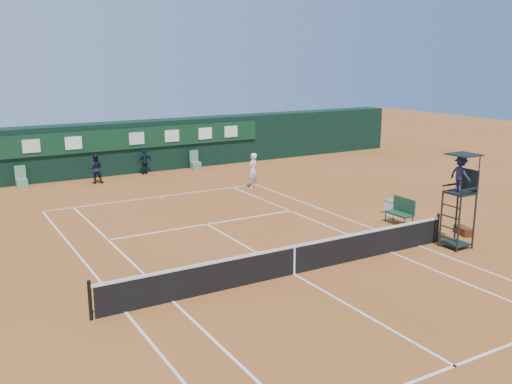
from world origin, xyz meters
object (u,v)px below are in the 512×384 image
Objects in this scene: player_bench at (401,210)px; cooler at (393,207)px; tennis_net at (294,259)px; player at (253,171)px; umpire_chair at (461,181)px.

player_bench reaches higher than cooler.
tennis_net is 12.32m from player.
umpire_chair reaches higher than player_bench.
umpire_chair is 2.85× the size of player_bench.
player is (4.99, 11.26, 0.42)m from tennis_net.
tennis_net reaches higher than cooler.
player reaches higher than tennis_net.
cooler is (7.68, 3.67, -0.18)m from tennis_net.
player is at bearing 66.10° from tennis_net.
umpire_chair reaches higher than player.
tennis_net is at bearing -154.45° from cooler.
player_bench is 1.86× the size of cooler.
player_bench is (6.94, 2.42, 0.09)m from tennis_net.
umpire_chair is at bearing -97.58° from player_bench.
umpire_chair is 12.22m from player.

